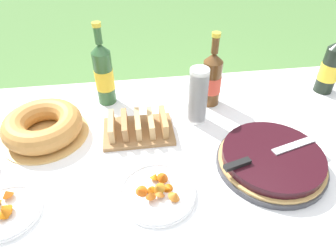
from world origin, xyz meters
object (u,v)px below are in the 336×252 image
at_px(cider_bottle_amber, 212,79).
at_px(bread_board, 138,128).
at_px(bundt_cake, 43,126).
at_px(serving_knife, 267,154).
at_px(cup_stack, 198,96).
at_px(berry_tart, 272,160).
at_px(juice_bottle_red, 331,67).
at_px(snack_plate_near, 6,211).
at_px(snack_plate_left, 157,192).
at_px(cider_bottle_green, 104,74).

xyz_separation_m(cider_bottle_amber, bread_board, (-0.32, -0.16, -0.09)).
bearing_deg(cider_bottle_amber, bread_board, -152.80).
bearing_deg(bundt_cake, serving_knife, -20.23).
distance_m(serving_knife, cup_stack, 0.33).
distance_m(berry_tart, bundt_cake, 0.81).
bearing_deg(serving_knife, juice_bottle_red, 27.27).
bearing_deg(berry_tart, snack_plate_near, -174.82).
relative_size(cup_stack, juice_bottle_red, 0.71).
bearing_deg(cup_stack, snack_plate_left, -119.50).
bearing_deg(bundt_cake, cider_bottle_green, 40.89).
distance_m(snack_plate_near, snack_plate_left, 0.43).
relative_size(cup_stack, bread_board, 0.88).
bearing_deg(cup_stack, juice_bottle_red, 12.38).
xyz_separation_m(cider_bottle_amber, juice_bottle_red, (0.53, 0.02, 0.00)).
height_order(juice_bottle_red, snack_plate_left, juice_bottle_red).
height_order(berry_tart, cider_bottle_green, cider_bottle_green).
height_order(juice_bottle_red, bread_board, juice_bottle_red).
height_order(cup_stack, cider_bottle_amber, cider_bottle_amber).
relative_size(serving_knife, bread_board, 1.41).
bearing_deg(cider_bottle_amber, bundt_cake, -169.15).
relative_size(cider_bottle_green, snack_plate_left, 1.45).
relative_size(cider_bottle_amber, snack_plate_left, 1.31).
bearing_deg(cider_bottle_green, juice_bottle_red, -2.89).
bearing_deg(cider_bottle_green, cider_bottle_amber, -9.13).
height_order(cider_bottle_amber, snack_plate_near, cider_bottle_amber).
xyz_separation_m(cup_stack, juice_bottle_red, (0.61, 0.13, 0.01)).
bearing_deg(cup_stack, cider_bottle_amber, 54.24).
distance_m(bundt_cake, juice_bottle_red, 1.20).
xyz_separation_m(serving_knife, snack_plate_left, (-0.36, -0.06, -0.05)).
height_order(cider_bottle_amber, bread_board, cider_bottle_amber).
distance_m(cider_bottle_amber, snack_plate_left, 0.55).
xyz_separation_m(cup_stack, cider_bottle_green, (-0.35, 0.18, 0.02)).
distance_m(cider_bottle_green, bread_board, 0.28).
distance_m(cider_bottle_amber, snack_plate_near, 0.86).
bearing_deg(snack_plate_left, bread_board, 97.35).
distance_m(berry_tart, snack_plate_near, 0.82).
relative_size(cider_bottle_green, snack_plate_near, 1.78).
bearing_deg(bread_board, snack_plate_near, -142.36).
distance_m(serving_knife, bread_board, 0.46).
bearing_deg(cider_bottle_green, bundt_cake, -139.11).
height_order(cider_bottle_green, snack_plate_left, cider_bottle_green).
xyz_separation_m(cup_stack, snack_plate_left, (-0.19, -0.34, -0.10)).
height_order(serving_knife, bundt_cake, bundt_cake).
bearing_deg(snack_plate_near, berry_tart, 5.18).
height_order(cup_stack, snack_plate_near, cup_stack).
distance_m(cup_stack, bread_board, 0.25).
xyz_separation_m(cider_bottle_green, bread_board, (0.12, -0.23, -0.11)).
height_order(bundt_cake, cider_bottle_amber, cider_bottle_amber).
height_order(berry_tart, juice_bottle_red, juice_bottle_red).
height_order(berry_tart, bread_board, bread_board).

